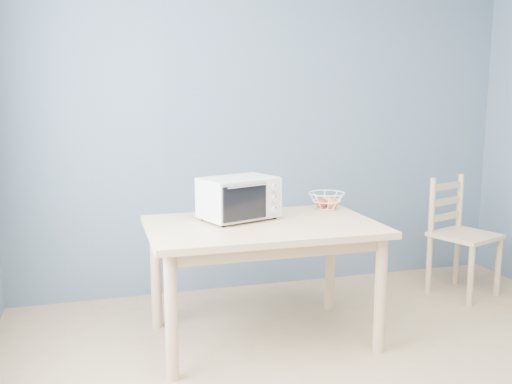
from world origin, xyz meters
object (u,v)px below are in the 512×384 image
object	(u,v)px
toaster_oven	(236,198)
fruit_basket	(326,201)
dining_chair	(460,237)
dining_table	(263,239)

from	to	relation	value
toaster_oven	fruit_basket	world-z (taller)	toaster_oven
toaster_oven	dining_chair	distance (m)	1.91
dining_table	toaster_oven	xyz separation A→B (m)	(-0.13, 0.14, 0.24)
dining_table	dining_chair	world-z (taller)	dining_chair
toaster_oven	dining_chair	bearing A→B (deg)	-11.71
toaster_oven	dining_chair	xyz separation A→B (m)	(1.84, 0.26, -0.44)
toaster_oven	dining_chair	world-z (taller)	toaster_oven
dining_table	toaster_oven	distance (m)	0.31
fruit_basket	dining_chair	distance (m)	1.22
fruit_basket	toaster_oven	bearing A→B (deg)	-165.91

